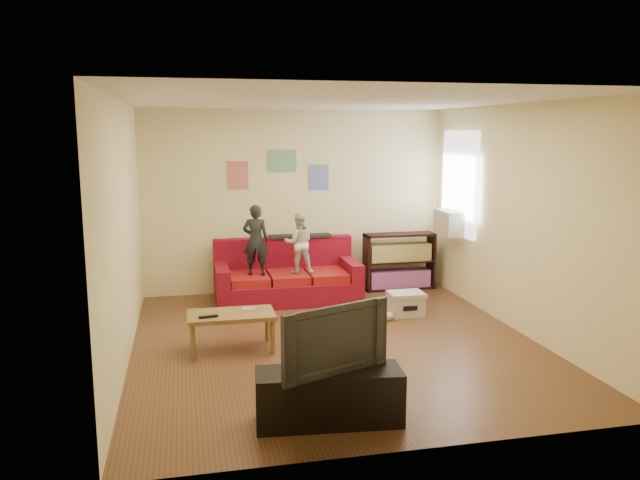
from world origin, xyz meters
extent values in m
cube|color=brown|center=(0.00, 0.00, -0.01)|extent=(4.50, 5.00, 0.01)
cube|color=white|center=(0.00, 0.00, 2.71)|extent=(4.50, 5.00, 0.01)
cube|color=#F2E9A5|center=(0.00, 2.50, 1.35)|extent=(4.50, 0.01, 2.70)
cube|color=#F2E9A5|center=(0.00, -2.50, 1.35)|extent=(4.50, 0.01, 2.70)
cube|color=#F2E9A5|center=(-2.25, 0.00, 1.35)|extent=(0.01, 5.00, 2.70)
cube|color=#F2E9A5|center=(2.25, 0.00, 1.35)|extent=(0.01, 5.00, 2.70)
cube|color=maroon|center=(-0.24, 1.87, 0.15)|extent=(2.01, 0.91, 0.30)
cube|color=maroon|center=(-0.24, 2.23, 0.58)|extent=(2.01, 0.18, 0.55)
cube|color=maroon|center=(-1.15, 1.87, 0.43)|extent=(0.18, 0.91, 0.25)
cube|color=maroon|center=(0.68, 1.87, 0.43)|extent=(0.18, 0.91, 0.25)
cube|color=maroon|center=(-0.79, 1.79, 0.36)|extent=(0.52, 0.69, 0.12)
cube|color=maroon|center=(-0.24, 1.79, 0.36)|extent=(0.52, 0.69, 0.12)
cube|color=maroon|center=(0.31, 1.79, 0.36)|extent=(0.52, 0.69, 0.12)
cube|color=black|center=(0.01, 2.23, 0.87)|extent=(0.91, 0.22, 0.04)
imported|color=black|center=(-0.69, 1.77, 0.91)|extent=(0.40, 0.31, 0.97)
imported|color=silver|center=(-0.09, 1.77, 0.85)|extent=(0.43, 0.35, 0.85)
cube|color=olive|center=(-1.17, -0.01, 0.40)|extent=(0.94, 0.52, 0.05)
cylinder|color=olive|center=(-1.59, -0.22, 0.19)|extent=(0.06, 0.06, 0.38)
cylinder|color=olive|center=(-0.74, -0.22, 0.19)|extent=(0.06, 0.06, 0.38)
cylinder|color=olive|center=(-1.59, 0.20, 0.19)|extent=(0.06, 0.06, 0.38)
cylinder|color=olive|center=(-0.74, 0.20, 0.19)|extent=(0.06, 0.06, 0.38)
cube|color=black|center=(-1.42, -0.13, 0.43)|extent=(0.21, 0.08, 0.02)
cube|color=white|center=(-0.97, 0.04, 0.44)|extent=(0.14, 0.05, 0.03)
cube|color=black|center=(1.02, 2.21, 0.43)|extent=(0.03, 0.32, 0.86)
cube|color=black|center=(2.06, 2.21, 0.43)|extent=(0.03, 0.32, 0.86)
cube|color=black|center=(1.54, 2.21, 0.02)|extent=(1.07, 0.32, 0.03)
cube|color=black|center=(1.54, 2.21, 0.84)|extent=(1.07, 0.32, 0.03)
cube|color=black|center=(1.54, 2.21, 0.43)|extent=(1.00, 0.32, 0.03)
cube|color=#843F8C|center=(1.54, 2.21, 0.16)|extent=(0.94, 0.27, 0.26)
cube|color=olive|center=(1.54, 2.21, 0.57)|extent=(0.94, 0.27, 0.26)
cube|color=white|center=(2.22, 1.65, 1.64)|extent=(0.04, 1.08, 1.48)
cube|color=#B7B2A3|center=(2.10, 1.65, 1.08)|extent=(0.28, 0.55, 0.35)
cube|color=#D87266|center=(-0.85, 2.48, 1.75)|extent=(0.30, 0.01, 0.40)
cube|color=#72B27F|center=(-0.20, 2.48, 1.95)|extent=(0.42, 0.01, 0.32)
cube|color=#727FCC|center=(0.35, 2.48, 1.70)|extent=(0.30, 0.01, 0.38)
cube|color=beige|center=(1.16, 0.84, 0.13)|extent=(0.43, 0.32, 0.26)
cube|color=beige|center=(1.16, 0.84, 0.28)|extent=(0.45, 0.34, 0.05)
cube|color=black|center=(1.16, 0.67, 0.14)|extent=(0.19, 0.00, 0.06)
cube|color=black|center=(-0.52, -1.92, 0.22)|extent=(1.23, 0.51, 0.45)
imported|color=black|center=(-0.52, -1.92, 0.74)|extent=(0.97, 0.49, 0.57)
sphere|color=silver|center=(0.87, 0.67, 0.06)|extent=(0.12, 0.12, 0.11)
camera|label=1|loc=(-1.62, -6.61, 2.37)|focal=35.00mm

